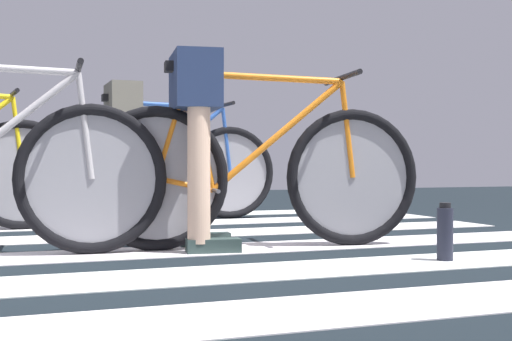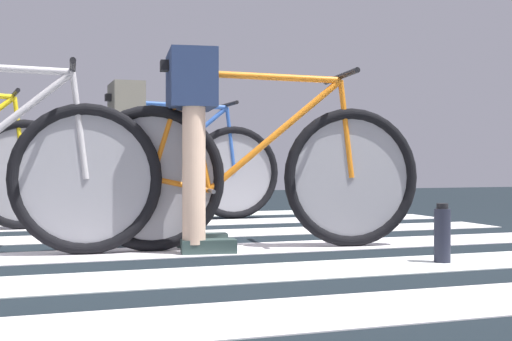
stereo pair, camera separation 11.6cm
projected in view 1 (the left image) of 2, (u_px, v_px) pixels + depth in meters
ground at (124, 255)px, 3.36m from camera, size 18.00×14.00×0.02m
crosswalk_markings at (139, 252)px, 3.38m from camera, size 5.32×5.00×0.00m
bicycle_1_of_4 at (257, 173)px, 3.55m from camera, size 1.73×0.52×0.93m
cyclist_1_of_4 at (196, 123)px, 3.48m from camera, size 0.36×0.44×0.98m
bicycle_4_of_4 at (165, 169)px, 5.24m from camera, size 1.74×0.52×0.93m
cyclist_4_of_4 at (124, 132)px, 5.13m from camera, size 0.31×0.41×1.02m
water_bottle at (445, 233)px, 3.09m from camera, size 0.07×0.07×0.26m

